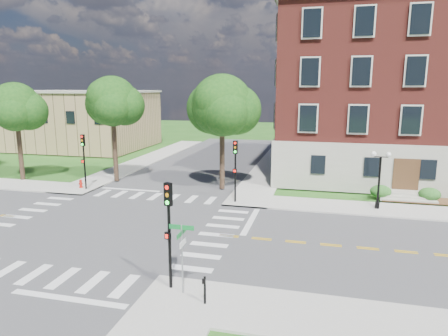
% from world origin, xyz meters
% --- Properties ---
extents(ground, '(160.00, 160.00, 0.00)m').
position_xyz_m(ground, '(0.00, 0.00, 0.00)').
color(ground, '#225518').
rests_on(ground, ground).
extents(road_ew, '(90.00, 12.00, 0.01)m').
position_xyz_m(road_ew, '(0.00, 0.00, 0.01)').
color(road_ew, '#3D3D3F').
rests_on(road_ew, ground).
extents(road_ns, '(12.00, 90.00, 0.01)m').
position_xyz_m(road_ns, '(0.00, 0.00, 0.01)').
color(road_ns, '#3D3D3F').
rests_on(road_ns, ground).
extents(sidewalk_ne, '(34.00, 34.00, 0.12)m').
position_xyz_m(sidewalk_ne, '(15.38, 15.38, 0.06)').
color(sidewalk_ne, '#9E9B93').
rests_on(sidewalk_ne, ground).
extents(sidewalk_nw, '(34.00, 34.00, 0.12)m').
position_xyz_m(sidewalk_nw, '(-15.38, 15.38, 0.06)').
color(sidewalk_nw, '#9E9B93').
rests_on(sidewalk_nw, ground).
extents(crosswalk_east, '(2.20, 10.20, 0.02)m').
position_xyz_m(crosswalk_east, '(7.20, 0.00, 0.00)').
color(crosswalk_east, silver).
rests_on(crosswalk_east, ground).
extents(stop_bar_east, '(0.40, 5.50, 0.00)m').
position_xyz_m(stop_bar_east, '(8.80, 3.00, 0.00)').
color(stop_bar_east, silver).
rests_on(stop_bar_east, ground).
extents(main_building, '(30.60, 22.40, 16.50)m').
position_xyz_m(main_building, '(24.00, 21.99, 8.34)').
color(main_building, '#9B9888').
rests_on(main_building, ground).
extents(secondary_building, '(20.40, 15.40, 8.30)m').
position_xyz_m(secondary_building, '(-22.00, 30.00, 4.28)').
color(secondary_building, '#9B8455').
rests_on(secondary_building, ground).
extents(tree_b, '(4.55, 4.55, 9.25)m').
position_xyz_m(tree_b, '(-14.77, 9.57, 7.05)').
color(tree_b, '#312418').
rests_on(tree_b, ground).
extents(tree_c, '(4.62, 4.62, 9.81)m').
position_xyz_m(tree_c, '(-5.69, 11.28, 7.57)').
color(tree_c, '#312418').
rests_on(tree_c, ground).
extents(tree_d, '(5.27, 5.27, 9.90)m').
position_xyz_m(tree_d, '(4.85, 10.80, 7.35)').
color(tree_d, '#312418').
rests_on(tree_d, ground).
extents(traffic_signal_se, '(0.38, 0.46, 4.80)m').
position_xyz_m(traffic_signal_se, '(6.96, -7.00, 3.19)').
color(traffic_signal_se, black).
rests_on(traffic_signal_se, ground).
extents(traffic_signal_ne, '(0.35, 0.40, 4.80)m').
position_xyz_m(traffic_signal_ne, '(6.86, 6.97, 3.19)').
color(traffic_signal_ne, black).
rests_on(traffic_signal_ne, ground).
extents(traffic_signal_nw, '(0.33, 0.36, 4.80)m').
position_xyz_m(traffic_signal_nw, '(-6.70, 7.71, 3.19)').
color(traffic_signal_nw, black).
rests_on(traffic_signal_nw, ground).
extents(twin_lamp_west, '(1.36, 0.36, 4.23)m').
position_xyz_m(twin_lamp_west, '(17.40, 7.80, 2.52)').
color(twin_lamp_west, black).
rests_on(twin_lamp_west, ground).
extents(street_sign_pole, '(1.10, 1.10, 3.10)m').
position_xyz_m(street_sign_pole, '(7.66, -7.32, 2.31)').
color(street_sign_pole, gray).
rests_on(street_sign_pole, ground).
extents(push_button_post, '(0.14, 0.21, 1.20)m').
position_xyz_m(push_button_post, '(8.83, -7.96, 0.80)').
color(push_button_post, black).
rests_on(push_button_post, ground).
extents(fire_hydrant, '(0.35, 0.35, 0.75)m').
position_xyz_m(fire_hydrant, '(-7.40, 8.01, 0.46)').
color(fire_hydrant, red).
rests_on(fire_hydrant, ground).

